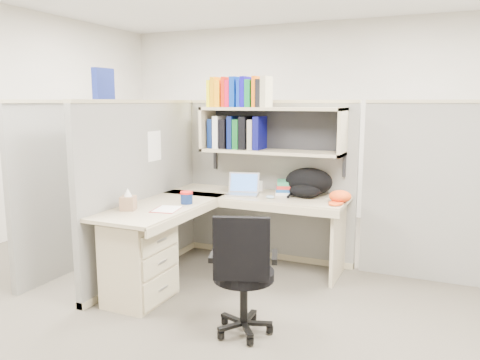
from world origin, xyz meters
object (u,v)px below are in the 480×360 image
at_px(task_chair, 243,293).
at_px(laptop, 242,184).
at_px(backpack, 307,182).
at_px(snack_canister, 187,197).
at_px(desk, 174,242).

bearing_deg(task_chair, laptop, 113.78).
height_order(backpack, snack_canister, backpack).
bearing_deg(task_chair, backpack, 88.54).
bearing_deg(desk, backpack, 47.30).
xyz_separation_m(backpack, task_chair, (-0.04, -1.43, -0.55)).
relative_size(laptop, snack_canister, 2.69).
height_order(desk, snack_canister, snack_canister).
bearing_deg(backpack, snack_canister, -129.34).
xyz_separation_m(desk, laptop, (0.30, 0.77, 0.40)).
relative_size(laptop, task_chair, 0.33).
bearing_deg(laptop, snack_canister, -132.10).
bearing_deg(backpack, laptop, -151.54).
distance_m(snack_canister, task_chair, 1.18).
height_order(desk, task_chair, task_chair).
distance_m(backpack, task_chair, 1.53).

